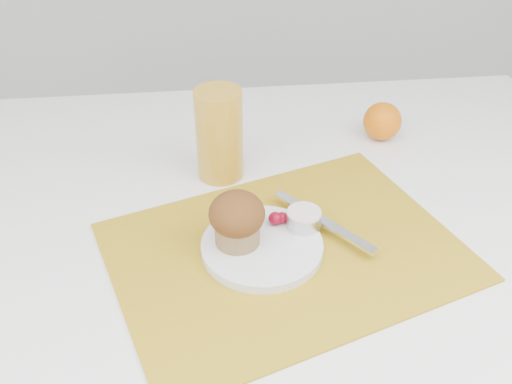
{
  "coord_description": "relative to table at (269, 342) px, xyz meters",
  "views": [
    {
      "loc": [
        -0.11,
        -0.7,
        1.3
      ],
      "look_at": [
        -0.03,
        -0.01,
        0.8
      ],
      "focal_mm": 40.0,
      "sensor_mm": 36.0,
      "label": 1
    }
  ],
  "objects": [
    {
      "name": "placemat",
      "position": [
        0.0,
        -0.14,
        0.38
      ],
      "size": [
        0.57,
        0.49,
        0.0
      ],
      "primitive_type": "cube",
      "rotation": [
        0.0,
        0.0,
        0.33
      ],
      "color": "#B08818",
      "rests_on": "table"
    },
    {
      "name": "juice_glass",
      "position": [
        -0.08,
        0.07,
        0.45
      ],
      "size": [
        0.09,
        0.09,
        0.16
      ],
      "primitive_type": "cylinder",
      "rotation": [
        0.0,
        0.0,
        -0.19
      ],
      "color": "gold",
      "rests_on": "table"
    },
    {
      "name": "cream",
      "position": [
        0.03,
        -0.11,
        0.42
      ],
      "size": [
        0.06,
        0.06,
        0.01
      ],
      "primitive_type": "cylinder",
      "rotation": [
        0.0,
        0.0,
        -0.35
      ],
      "color": "silver",
      "rests_on": "ramekin"
    },
    {
      "name": "orange",
      "position": [
        0.23,
        0.16,
        0.41
      ],
      "size": [
        0.07,
        0.07,
        0.07
      ],
      "primitive_type": "sphere",
      "color": "orange",
      "rests_on": "table"
    },
    {
      "name": "butter_knife",
      "position": [
        0.06,
        -0.1,
        0.4
      ],
      "size": [
        0.13,
        0.16,
        0.0
      ],
      "primitive_type": "cube",
      "rotation": [
        0.0,
        0.0,
        -0.92
      ],
      "color": "silver",
      "rests_on": "plate"
    },
    {
      "name": "ramekin",
      "position": [
        0.03,
        -0.11,
        0.4
      ],
      "size": [
        0.06,
        0.06,
        0.02
      ],
      "primitive_type": "cylinder",
      "rotation": [
        0.0,
        0.0,
        0.27
      ],
      "color": "#BBBBC0",
      "rests_on": "plate"
    },
    {
      "name": "muffin",
      "position": [
        -0.07,
        -0.13,
        0.43
      ],
      "size": [
        0.08,
        0.08,
        0.08
      ],
      "color": "olive",
      "rests_on": "plate"
    },
    {
      "name": "raspberry_far",
      "position": [
        0.0,
        -0.1,
        0.4
      ],
      "size": [
        0.02,
        0.02,
        0.02
      ],
      "primitive_type": "ellipsoid",
      "color": "#5D0210",
      "rests_on": "plate"
    },
    {
      "name": "raspberry_near",
      "position": [
        -0.01,
        -0.1,
        0.4
      ],
      "size": [
        0.02,
        0.02,
        0.02
      ],
      "primitive_type": "ellipsoid",
      "color": "#570210",
      "rests_on": "plate"
    },
    {
      "name": "table",
      "position": [
        0.0,
        0.0,
        0.0
      ],
      "size": [
        1.2,
        0.8,
        0.75
      ],
      "primitive_type": "cube",
      "color": "white",
      "rests_on": "ground"
    },
    {
      "name": "plate",
      "position": [
        -0.03,
        -0.14,
        0.39
      ],
      "size": [
        0.22,
        0.22,
        0.01
      ],
      "primitive_type": "cylinder",
      "rotation": [
        0.0,
        0.0,
        0.27
      ],
      "color": "silver",
      "rests_on": "placemat"
    }
  ]
}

